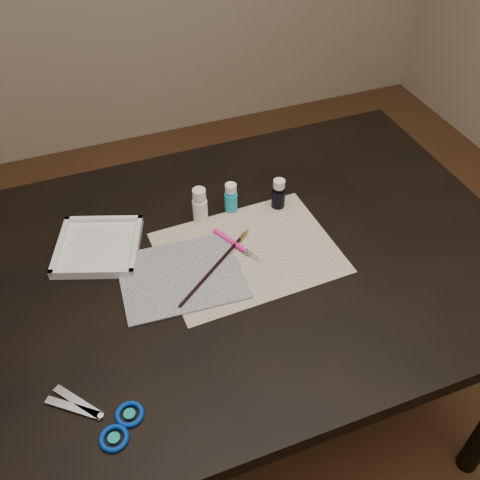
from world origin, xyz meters
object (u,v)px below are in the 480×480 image
object	(u,v)px
paint_bottle_white	(200,204)
scissors	(90,416)
canvas	(181,276)
paint_bottle_cyan	(231,197)
palette_tray	(98,246)
paper	(248,252)
paint_bottle_navy	(279,194)

from	to	relation	value
paint_bottle_white	scissors	world-z (taller)	paint_bottle_white
canvas	paint_bottle_cyan	world-z (taller)	paint_bottle_cyan
canvas	palette_tray	xyz separation A→B (m)	(-0.15, 0.15, 0.01)
canvas	paint_bottle_white	distance (m)	0.20
paper	canvas	world-z (taller)	canvas
scissors	paint_bottle_navy	bearing A→B (deg)	-104.61
paint_bottle_white	paint_bottle_cyan	world-z (taller)	paint_bottle_white
paper	paint_bottle_white	world-z (taller)	paint_bottle_white
paper	scissors	xyz separation A→B (m)	(-0.41, -0.28, 0.00)
paint_bottle_white	paint_bottle_navy	bearing A→B (deg)	-7.22
canvas	paint_bottle_navy	xyz separation A→B (m)	(0.30, 0.15, 0.04)
canvas	paint_bottle_navy	world-z (taller)	paint_bottle_navy
paper	canvas	xyz separation A→B (m)	(-0.17, -0.02, 0.00)
canvas	scissors	distance (m)	0.36
canvas	paint_bottle_navy	distance (m)	0.33
paint_bottle_navy	scissors	size ratio (longest dim) A/B	0.41
scissors	palette_tray	distance (m)	0.42
paint_bottle_white	paint_bottle_navy	xyz separation A→B (m)	(0.20, -0.02, -0.00)
paint_bottle_cyan	scissors	size ratio (longest dim) A/B	0.40
paint_bottle_white	paint_bottle_cyan	xyz separation A→B (m)	(0.08, 0.00, -0.01)
paint_bottle_cyan	scissors	xyz separation A→B (m)	(-0.42, -0.44, -0.03)
canvas	paper	bearing A→B (deg)	6.16
paint_bottle_cyan	scissors	distance (m)	0.61
paint_bottle_cyan	canvas	bearing A→B (deg)	-136.00
canvas	scissors	world-z (taller)	scissors
paper	canvas	size ratio (longest dim) A/B	1.50
canvas	palette_tray	bearing A→B (deg)	135.62
paint_bottle_cyan	scissors	bearing A→B (deg)	-134.10
paper	paint_bottle_white	bearing A→B (deg)	113.41
paint_bottle_white	paint_bottle_cyan	distance (m)	0.08
palette_tray	scissors	bearing A→B (deg)	-102.18
paint_bottle_cyan	paint_bottle_navy	world-z (taller)	paint_bottle_navy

